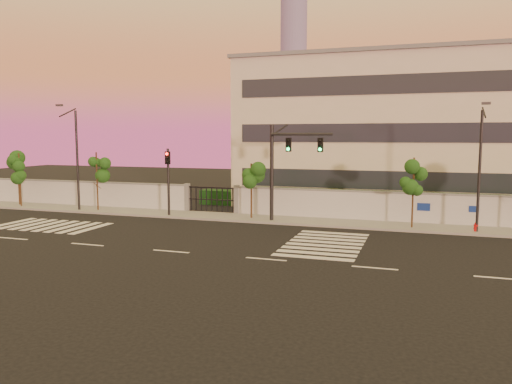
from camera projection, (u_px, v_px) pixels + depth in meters
ground at (171, 251)px, 25.02m from camera, size 120.00×120.00×0.00m
sidewalk at (243, 218)px, 34.91m from camera, size 60.00×3.00×0.15m
perimeter_wall at (251, 201)px, 36.18m from camera, size 60.00×0.36×2.20m
hedge_row at (276, 201)px, 38.46m from camera, size 41.00×4.25×1.80m
institutional_building at (388, 131)px, 42.22m from camera, size 24.40×12.40×12.25m
distant_skyscraper at (294, 43)px, 302.47m from camera, size 16.00×16.00×118.00m
road_markings at (178, 235)px, 29.06m from camera, size 57.00×7.62×0.02m
street_tree_a at (18, 168)px, 40.83m from camera, size 1.50×1.19×4.30m
street_tree_b at (20, 168)px, 39.95m from camera, size 1.40×1.12×4.40m
street_tree_c at (97, 168)px, 37.81m from camera, size 1.44×1.14×4.55m
street_tree_d at (252, 178)px, 34.15m from camera, size 1.47×1.17×3.91m
street_tree_e at (414, 177)px, 30.50m from camera, size 1.38×1.10×4.46m
traffic_signal_main at (284, 161)px, 32.79m from camera, size 4.08×1.18×6.52m
traffic_signal_secondary at (168, 174)px, 35.31m from camera, size 0.38×0.36×4.89m
streetlight_west at (76, 155)px, 37.63m from camera, size 0.48×1.93×8.04m
streetlight_east at (480, 165)px, 28.93m from camera, size 0.45×1.83×7.61m
fire_hydrant at (476, 228)px, 29.53m from camera, size 0.27×0.26×0.69m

